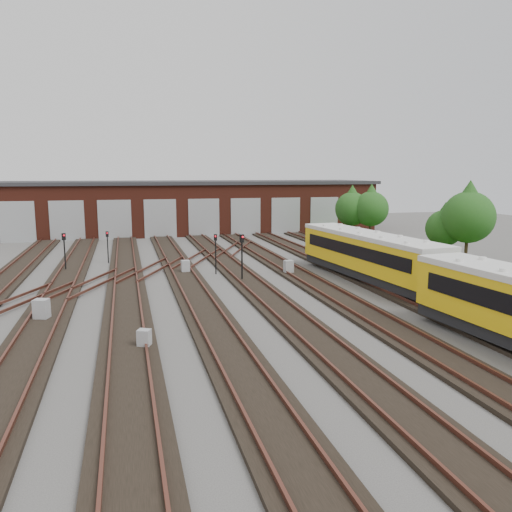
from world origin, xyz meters
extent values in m
plane|color=#42413E|center=(0.00, 0.00, 0.00)|extent=(120.00, 120.00, 0.00)
cube|color=black|center=(-10.00, 0.00, 0.09)|extent=(2.40, 70.00, 0.18)
cube|color=brown|center=(-10.72, 0.00, 0.26)|extent=(0.10, 70.00, 0.15)
cube|color=brown|center=(-9.28, 0.00, 0.26)|extent=(0.10, 70.00, 0.15)
cube|color=black|center=(-6.00, 0.00, 0.09)|extent=(2.40, 70.00, 0.18)
cube|color=brown|center=(-6.72, 0.00, 0.26)|extent=(0.10, 70.00, 0.15)
cube|color=brown|center=(-5.28, 0.00, 0.26)|extent=(0.10, 70.00, 0.15)
cube|color=black|center=(-2.00, 0.00, 0.09)|extent=(2.40, 70.00, 0.18)
cube|color=brown|center=(-2.72, 0.00, 0.26)|extent=(0.10, 70.00, 0.15)
cube|color=brown|center=(-1.28, 0.00, 0.26)|extent=(0.10, 70.00, 0.15)
cube|color=black|center=(2.00, 0.00, 0.09)|extent=(2.40, 70.00, 0.18)
cube|color=brown|center=(1.28, 0.00, 0.26)|extent=(0.10, 70.00, 0.15)
cube|color=brown|center=(2.72, 0.00, 0.26)|extent=(0.10, 70.00, 0.15)
cube|color=black|center=(6.00, 0.00, 0.09)|extent=(2.40, 70.00, 0.18)
cube|color=brown|center=(5.28, 0.00, 0.26)|extent=(0.10, 70.00, 0.15)
cube|color=brown|center=(6.72, 0.00, 0.26)|extent=(0.10, 70.00, 0.15)
cube|color=black|center=(10.00, 0.00, 0.09)|extent=(2.40, 70.00, 0.18)
cube|color=brown|center=(9.28, 0.00, 0.26)|extent=(0.10, 70.00, 0.15)
cube|color=brown|center=(10.72, 0.00, 0.26)|extent=(0.10, 70.00, 0.15)
cube|color=black|center=(14.00, 0.00, 0.09)|extent=(2.40, 70.00, 0.18)
cube|color=brown|center=(13.28, 0.00, 0.26)|extent=(0.10, 70.00, 0.15)
cube|color=brown|center=(14.72, 0.00, 0.26)|extent=(0.10, 70.00, 0.15)
cube|color=brown|center=(-8.00, 10.00, 0.26)|extent=(5.40, 9.62, 0.15)
cube|color=brown|center=(-4.00, 14.00, 0.26)|extent=(5.40, 9.62, 0.15)
cube|color=brown|center=(0.00, 18.00, 0.26)|extent=(5.40, 9.62, 0.15)
cube|color=brown|center=(-12.00, 6.00, 0.26)|extent=(5.40, 9.62, 0.15)
cube|color=brown|center=(4.00, 22.00, 0.26)|extent=(5.40, 9.62, 0.15)
cube|color=#552015|center=(0.00, 40.00, 3.00)|extent=(50.00, 12.00, 6.00)
cube|color=#2A2A2C|center=(0.00, 40.00, 6.15)|extent=(51.00, 12.50, 0.40)
cube|color=#979A9C|center=(-17.00, 33.98, 2.20)|extent=(3.60, 0.12, 4.40)
cube|color=#979A9C|center=(-12.00, 33.98, 2.20)|extent=(3.60, 0.12, 4.40)
cube|color=#979A9C|center=(-7.00, 33.98, 2.20)|extent=(3.60, 0.12, 4.40)
cube|color=#979A9C|center=(-2.00, 33.98, 2.20)|extent=(3.60, 0.12, 4.40)
cube|color=#979A9C|center=(3.00, 33.98, 2.20)|extent=(3.60, 0.12, 4.40)
cube|color=#979A9C|center=(8.00, 33.98, 2.20)|extent=(3.60, 0.12, 4.40)
cube|color=#979A9C|center=(13.00, 33.98, 2.20)|extent=(3.60, 0.12, 4.40)
cube|color=#979A9C|center=(18.00, 33.98, 2.20)|extent=(3.60, 0.12, 4.40)
cube|color=#204617|center=(19.00, 10.00, 0.03)|extent=(8.00, 55.00, 0.05)
cube|color=black|center=(10.00, 6.85, 0.62)|extent=(3.51, 14.62, 0.58)
cube|color=yellow|center=(10.00, 6.85, 1.97)|extent=(3.79, 14.64, 2.12)
cube|color=silver|center=(10.00, 6.85, 3.18)|extent=(3.89, 14.65, 0.29)
cube|color=black|center=(8.73, 6.74, 2.21)|extent=(1.20, 12.69, 0.82)
cube|color=black|center=(11.27, 6.97, 2.21)|extent=(1.20, 12.69, 0.82)
cylinder|color=black|center=(-10.39, 15.81, 1.19)|extent=(0.10, 0.10, 2.39)
cube|color=black|center=(-10.39, 15.81, 2.64)|extent=(0.30, 0.25, 0.52)
sphere|color=red|center=(-10.39, 15.70, 2.75)|extent=(0.12, 0.12, 0.12)
cylinder|color=black|center=(-7.37, 18.70, 1.09)|extent=(0.09, 0.09, 2.18)
cube|color=black|center=(-7.37, 18.70, 2.40)|extent=(0.24, 0.16, 0.44)
sphere|color=red|center=(-7.37, 18.61, 2.49)|extent=(0.11, 0.11, 0.11)
cylinder|color=black|center=(0.40, 11.93, 1.24)|extent=(0.09, 0.09, 2.49)
cube|color=black|center=(0.40, 11.93, 2.72)|extent=(0.25, 0.18, 0.46)
sphere|color=red|center=(0.40, 11.84, 2.81)|extent=(0.11, 0.11, 0.11)
cylinder|color=black|center=(1.67, 8.94, 1.35)|extent=(0.11, 0.11, 2.70)
cube|color=black|center=(1.67, 8.94, 2.98)|extent=(0.31, 0.25, 0.55)
sphere|color=red|center=(1.67, 8.83, 3.08)|extent=(0.13, 0.13, 0.13)
cube|color=#9C9EA1|center=(-10.12, 2.44, 0.57)|extent=(0.83, 0.75, 1.14)
cube|color=#9C9EA1|center=(-1.74, 12.63, 0.50)|extent=(0.63, 0.53, 1.00)
cube|color=#9C9EA1|center=(-5.34, -2.97, 0.43)|extent=(0.65, 0.61, 0.86)
cube|color=#9C9EA1|center=(5.50, 10.38, 0.53)|extent=(0.68, 0.58, 1.05)
cube|color=#9C9EA1|center=(12.11, 22.82, 0.53)|extent=(0.67, 0.58, 1.05)
cylinder|color=#382719|center=(18.17, 26.56, 0.94)|extent=(0.24, 0.24, 1.89)
sphere|color=#184814|center=(18.17, 26.56, 3.46)|extent=(3.67, 3.67, 3.67)
cone|color=#184814|center=(18.17, 26.56, 4.77)|extent=(3.15, 3.15, 2.62)
cylinder|color=#382719|center=(19.74, 25.17, 0.96)|extent=(0.27, 0.27, 1.93)
sphere|color=#184814|center=(19.74, 25.17, 3.53)|extent=(3.74, 3.74, 3.74)
cone|color=#184814|center=(19.74, 25.17, 4.87)|extent=(3.21, 3.21, 2.67)
cylinder|color=#382719|center=(20.48, 10.36, 1.06)|extent=(0.26, 0.26, 2.11)
sphere|color=#184814|center=(20.48, 10.36, 3.87)|extent=(4.11, 4.11, 4.11)
cone|color=#184814|center=(20.48, 10.36, 5.34)|extent=(3.52, 3.52, 2.93)
cylinder|color=#382719|center=(19.57, 12.07, 0.78)|extent=(0.27, 0.27, 1.55)
sphere|color=#184814|center=(19.57, 12.07, 2.84)|extent=(3.02, 3.02, 3.02)
cone|color=#184814|center=(19.57, 12.07, 3.92)|extent=(2.59, 2.59, 2.15)
sphere|color=#184814|center=(17.39, 10.87, 0.86)|extent=(1.71, 1.71, 1.71)
sphere|color=#184814|center=(16.77, 24.84, 0.84)|extent=(1.69, 1.69, 1.69)
sphere|color=#184814|center=(20.02, 19.79, 0.69)|extent=(1.38, 1.38, 1.38)
camera|label=1|loc=(-5.91, -23.56, 7.33)|focal=35.00mm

